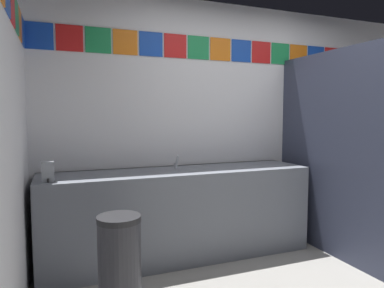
# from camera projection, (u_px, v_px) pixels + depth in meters

# --- Properties ---
(wall_back) EXTENTS (4.28, 0.09, 2.54)m
(wall_back) POSITION_uv_depth(u_px,v_px,m) (238.00, 123.00, 3.88)
(wall_back) COLOR silver
(wall_back) RESTS_ON ground_plane
(vanity_counter) EXTENTS (2.54, 0.61, 0.84)m
(vanity_counter) POSITION_uv_depth(u_px,v_px,m) (179.00, 213.00, 3.34)
(vanity_counter) COLOR slate
(vanity_counter) RESTS_ON ground_plane
(faucet_center) EXTENTS (0.04, 0.10, 0.14)m
(faucet_center) POSITION_uv_depth(u_px,v_px,m) (176.00, 163.00, 3.38)
(faucet_center) COLOR silver
(faucet_center) RESTS_ON vanity_counter
(soap_dispenser) EXTENTS (0.09, 0.09, 0.16)m
(soap_dispenser) POSITION_uv_depth(u_px,v_px,m) (48.00, 172.00, 2.71)
(soap_dispenser) COLOR gray
(soap_dispenser) RESTS_ON vanity_counter
(stall_divider) EXTENTS (0.92, 1.42, 1.98)m
(stall_divider) POSITION_uv_depth(u_px,v_px,m) (361.00, 155.00, 3.24)
(stall_divider) COLOR #33384C
(stall_divider) RESTS_ON ground_plane
(toilet) EXTENTS (0.39, 0.49, 0.74)m
(toilet) POSITION_uv_depth(u_px,v_px,m) (342.00, 207.00, 4.01)
(toilet) COLOR white
(toilet) RESTS_ON ground_plane
(trash_bin) EXTENTS (0.30, 0.30, 0.69)m
(trash_bin) POSITION_uv_depth(u_px,v_px,m) (120.00, 265.00, 2.36)
(trash_bin) COLOR #333338
(trash_bin) RESTS_ON ground_plane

